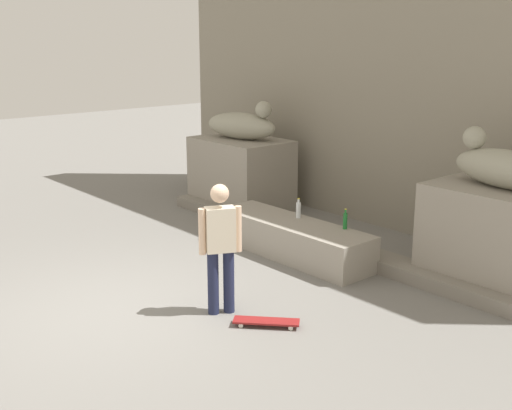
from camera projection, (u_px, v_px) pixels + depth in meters
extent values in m
plane|color=slate|center=(113.00, 309.00, 8.33)|extent=(40.00, 40.00, 0.00)
cube|color=gray|center=(405.00, 37.00, 11.16)|extent=(11.14, 0.60, 6.72)
cube|color=gray|center=(241.00, 174.00, 13.01)|extent=(1.91, 1.31, 1.40)
cube|color=gray|center=(499.00, 238.00, 8.94)|extent=(1.91, 1.31, 1.40)
ellipsoid|color=#A09D8A|center=(241.00, 126.00, 12.77)|extent=(1.68, 0.89, 0.52)
sphere|color=#A09D8A|center=(264.00, 110.00, 12.36)|extent=(0.32, 0.32, 0.32)
ellipsoid|color=#A09D8A|center=(506.00, 169.00, 8.69)|extent=(1.66, 0.76, 0.52)
sphere|color=#A09D8A|center=(475.00, 137.00, 9.04)|extent=(0.32, 0.32, 0.32)
cube|color=gray|center=(292.00, 238.00, 10.28)|extent=(2.88, 0.81, 0.56)
cylinder|color=#1E233F|center=(213.00, 283.00, 8.10)|extent=(0.14, 0.14, 0.82)
cylinder|color=#1E233F|center=(229.00, 281.00, 8.15)|extent=(0.14, 0.14, 0.82)
cube|color=beige|center=(220.00, 229.00, 7.95)|extent=(0.34, 0.41, 0.56)
sphere|color=beige|center=(220.00, 193.00, 7.83)|extent=(0.23, 0.23, 0.23)
cylinder|color=beige|center=(202.00, 232.00, 7.90)|extent=(0.09, 0.09, 0.58)
cylinder|color=beige|center=(238.00, 229.00, 8.01)|extent=(0.09, 0.09, 0.58)
cube|color=maroon|center=(266.00, 321.00, 7.82)|extent=(0.73, 0.69, 0.02)
cylinder|color=white|center=(291.00, 323.00, 7.86)|extent=(0.06, 0.06, 0.06)
cylinder|color=white|center=(291.00, 328.00, 7.73)|extent=(0.06, 0.06, 0.06)
cylinder|color=white|center=(242.00, 320.00, 7.93)|extent=(0.06, 0.06, 0.06)
cylinder|color=white|center=(241.00, 325.00, 7.80)|extent=(0.06, 0.06, 0.06)
cylinder|color=#1E722D|center=(345.00, 221.00, 9.78)|extent=(0.06, 0.06, 0.24)
cylinder|color=#1E722D|center=(346.00, 211.00, 9.74)|extent=(0.03, 0.03, 0.06)
cylinder|color=yellow|center=(346.00, 209.00, 9.73)|extent=(0.03, 0.03, 0.01)
cylinder|color=silver|center=(298.00, 210.00, 10.37)|extent=(0.08, 0.08, 0.25)
cylinder|color=silver|center=(299.00, 201.00, 10.33)|extent=(0.03, 0.03, 0.06)
cylinder|color=yellow|center=(299.00, 199.00, 10.32)|extent=(0.04, 0.04, 0.01)
cube|color=gray|center=(318.00, 242.00, 10.70)|extent=(7.48, 0.50, 0.20)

